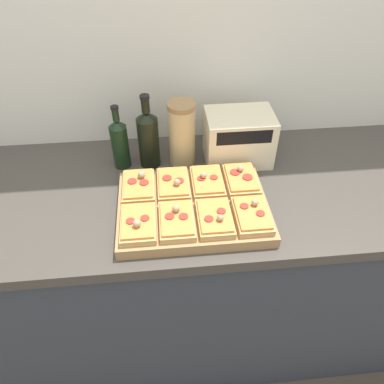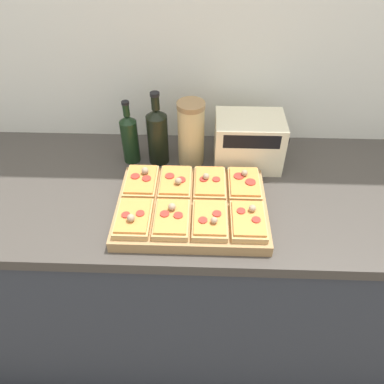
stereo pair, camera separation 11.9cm
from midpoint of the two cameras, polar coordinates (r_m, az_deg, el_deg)
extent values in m
cube|color=silver|center=(1.43, -4.39, 19.64)|extent=(6.00, 0.06, 2.50)
cube|color=#333842|center=(1.65, -2.40, -12.31)|extent=(2.60, 0.64, 0.90)
cube|color=#423D38|center=(1.30, -2.98, -0.15)|extent=(2.63, 0.67, 0.04)
cube|color=#A37A4C|center=(1.19, -2.71, -2.48)|extent=(0.47, 0.35, 0.04)
cube|color=tan|center=(1.24, -10.85, 0.65)|extent=(0.10, 0.16, 0.02)
cube|color=#D6843D|center=(1.23, -10.93, 1.14)|extent=(0.09, 0.14, 0.01)
cylinder|color=#AD2D23|center=(1.24, -11.84, 1.50)|extent=(0.03, 0.03, 0.00)
cylinder|color=#AD2D23|center=(1.22, -10.08, 1.32)|extent=(0.03, 0.03, 0.00)
sphere|color=tan|center=(1.24, -10.45, 2.48)|extent=(0.02, 0.02, 0.02)
cube|color=tan|center=(1.23, -5.63, 1.01)|extent=(0.10, 0.16, 0.02)
cube|color=#D6843D|center=(1.22, -5.67, 1.50)|extent=(0.09, 0.14, 0.01)
cylinder|color=#AD2D23|center=(1.23, -6.59, 2.02)|extent=(0.03, 0.03, 0.00)
cylinder|color=#AD2D23|center=(1.22, -4.78, 1.59)|extent=(0.03, 0.03, 0.00)
sphere|color=tan|center=(1.20, -5.14, 1.36)|extent=(0.02, 0.02, 0.02)
cube|color=tan|center=(1.24, -0.38, 1.35)|extent=(0.10, 0.16, 0.02)
cube|color=#D6843D|center=(1.23, -0.38, 1.85)|extent=(0.09, 0.14, 0.01)
cylinder|color=#AD2D23|center=(1.22, -1.35, 1.99)|extent=(0.03, 0.03, 0.00)
cylinder|color=#AD2D23|center=(1.22, 0.59, 2.13)|extent=(0.03, 0.03, 0.00)
sphere|color=tan|center=(1.22, -1.01, 2.44)|extent=(0.02, 0.02, 0.02)
cube|color=tan|center=(1.25, 4.81, 1.68)|extent=(0.10, 0.16, 0.02)
cube|color=#D6843D|center=(1.24, 4.85, 2.18)|extent=(0.09, 0.14, 0.01)
cylinder|color=#AD2D23|center=(1.25, 3.90, 2.91)|extent=(0.03, 0.03, 0.00)
cylinder|color=#AD2D23|center=(1.23, 5.76, 2.15)|extent=(0.03, 0.03, 0.00)
sphere|color=tan|center=(1.25, 4.71, 3.44)|extent=(0.02, 0.02, 0.02)
cube|color=tan|center=(1.12, -11.21, -4.95)|extent=(0.10, 0.16, 0.02)
cube|color=#D6843D|center=(1.11, -11.31, -4.46)|extent=(0.09, 0.14, 0.01)
cylinder|color=#AD2D23|center=(1.11, -12.43, -4.49)|extent=(0.03, 0.03, 0.00)
cylinder|color=#AD2D23|center=(1.11, -10.27, -4.09)|extent=(0.03, 0.03, 0.00)
sphere|color=tan|center=(1.08, -11.55, -4.88)|extent=(0.02, 0.02, 0.02)
cube|color=tan|center=(1.11, -5.40, -4.60)|extent=(0.10, 0.16, 0.02)
cube|color=#D6843D|center=(1.10, -5.45, -4.10)|extent=(0.09, 0.14, 0.01)
cylinder|color=#AD2D23|center=(1.10, -6.52, -3.83)|extent=(0.03, 0.03, 0.00)
cylinder|color=#AD2D23|center=(1.10, -4.41, -3.87)|extent=(0.03, 0.03, 0.00)
sphere|color=tan|center=(1.11, -5.52, -2.66)|extent=(0.02, 0.02, 0.02)
cube|color=tan|center=(1.11, 0.44, -4.20)|extent=(0.10, 0.16, 0.02)
cube|color=#D6843D|center=(1.10, 0.44, -3.70)|extent=(0.09, 0.14, 0.01)
cylinder|color=#AD2D23|center=(1.09, -0.54, -4.26)|extent=(0.03, 0.03, 0.00)
cylinder|color=#AD2D23|center=(1.11, 1.45, -3.06)|extent=(0.03, 0.03, 0.00)
sphere|color=tan|center=(1.08, 1.20, -4.11)|extent=(0.02, 0.02, 0.02)
cube|color=tan|center=(1.13, 6.18, -3.77)|extent=(0.10, 0.16, 0.02)
cube|color=#D6843D|center=(1.12, 6.23, -3.27)|extent=(0.09, 0.14, 0.01)
cylinder|color=#AD2D23|center=(1.13, 5.00, -2.30)|extent=(0.03, 0.03, 0.00)
cylinder|color=#AD2D23|center=(1.11, 7.41, -3.39)|extent=(0.03, 0.03, 0.00)
sphere|color=tan|center=(1.13, 6.64, -1.74)|extent=(0.02, 0.02, 0.02)
cylinder|color=black|center=(1.37, -13.32, 6.65)|extent=(0.06, 0.06, 0.16)
cone|color=black|center=(1.32, -13.96, 9.99)|extent=(0.06, 0.06, 0.02)
cylinder|color=black|center=(1.31, -14.20, 11.25)|extent=(0.02, 0.02, 0.04)
cylinder|color=black|center=(1.29, -14.40, 12.26)|extent=(0.03, 0.03, 0.01)
cylinder|color=black|center=(1.36, -9.13, 7.39)|extent=(0.07, 0.07, 0.19)
cone|color=black|center=(1.30, -9.65, 11.31)|extent=(0.07, 0.07, 0.03)
cylinder|color=black|center=(1.28, -9.85, 12.80)|extent=(0.03, 0.03, 0.05)
cylinder|color=black|center=(1.27, -10.01, 14.00)|extent=(0.03, 0.03, 0.01)
cylinder|color=tan|center=(1.34, -4.09, 8.39)|extent=(0.09, 0.09, 0.22)
cylinder|color=#937047|center=(1.28, -4.36, 12.91)|extent=(0.10, 0.10, 0.02)
cube|color=beige|center=(1.37, 4.63, 8.18)|extent=(0.24, 0.17, 0.19)
cube|color=black|center=(1.28, 5.35, 8.21)|extent=(0.19, 0.01, 0.05)
cube|color=black|center=(1.39, 10.05, 8.70)|extent=(0.02, 0.02, 0.02)
camera|label=1|loc=(0.06, -92.87, -2.56)|focal=35.00mm
camera|label=2|loc=(0.06, 87.13, 2.56)|focal=35.00mm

